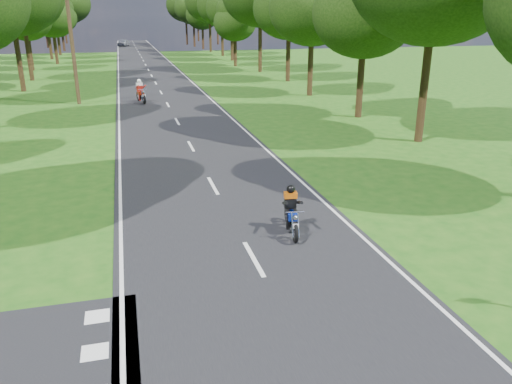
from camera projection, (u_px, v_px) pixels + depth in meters
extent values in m
plane|color=#1A4E11|center=(276.00, 300.00, 11.01)|extent=(160.00, 160.00, 0.00)
cube|color=black|center=(148.00, 70.00, 56.56)|extent=(7.00, 140.00, 0.02)
cube|color=silver|center=(254.00, 259.00, 12.82)|extent=(0.12, 2.00, 0.01)
cube|color=silver|center=(213.00, 186.00, 18.29)|extent=(0.12, 2.00, 0.01)
cube|color=silver|center=(191.00, 146.00, 23.75)|extent=(0.12, 2.00, 0.01)
cube|color=silver|center=(177.00, 121.00, 29.22)|extent=(0.12, 2.00, 0.01)
cube|color=silver|center=(168.00, 105.00, 34.69)|extent=(0.12, 2.00, 0.01)
cube|color=silver|center=(161.00, 92.00, 40.15)|extent=(0.12, 2.00, 0.01)
cube|color=silver|center=(156.00, 83.00, 45.62)|extent=(0.12, 2.00, 0.01)
cube|color=silver|center=(152.00, 76.00, 51.09)|extent=(0.12, 2.00, 0.01)
cube|color=silver|center=(148.00, 70.00, 56.55)|extent=(0.12, 2.00, 0.01)
cube|color=silver|center=(146.00, 65.00, 62.02)|extent=(0.12, 2.00, 0.01)
cube|color=silver|center=(143.00, 61.00, 67.48)|extent=(0.12, 2.00, 0.01)
cube|color=silver|center=(141.00, 57.00, 72.95)|extent=(0.12, 2.00, 0.01)
cube|color=silver|center=(140.00, 54.00, 78.42)|extent=(0.12, 2.00, 0.01)
cube|color=silver|center=(138.00, 52.00, 83.88)|extent=(0.12, 2.00, 0.01)
cube|color=silver|center=(137.00, 49.00, 89.35)|extent=(0.12, 2.00, 0.01)
cube|color=silver|center=(136.00, 47.00, 94.82)|extent=(0.12, 2.00, 0.01)
cube|color=silver|center=(135.00, 46.00, 100.28)|extent=(0.12, 2.00, 0.01)
cube|color=silver|center=(134.00, 44.00, 105.75)|extent=(0.12, 2.00, 0.01)
cube|color=silver|center=(133.00, 42.00, 111.21)|extent=(0.12, 2.00, 0.01)
cube|color=silver|center=(132.00, 41.00, 116.68)|extent=(0.12, 2.00, 0.01)
cube|color=silver|center=(118.00, 70.00, 55.76)|extent=(0.10, 140.00, 0.01)
cube|color=silver|center=(178.00, 69.00, 57.34)|extent=(0.10, 140.00, 0.01)
cube|color=silver|center=(95.00, 352.00, 9.27)|extent=(0.50, 0.50, 0.01)
cube|color=silver|center=(97.00, 316.00, 10.37)|extent=(0.50, 0.50, 0.01)
cylinder|color=black|center=(20.00, 64.00, 40.13)|extent=(0.40, 0.40, 4.32)
cylinder|color=black|center=(29.00, 57.00, 46.84)|extent=(0.40, 0.40, 4.40)
cylinder|color=black|center=(31.00, 56.00, 55.54)|extent=(0.40, 0.40, 3.20)
ellipsoid|color=black|center=(25.00, 18.00, 54.22)|extent=(5.60, 5.60, 4.76)
ellipsoid|color=black|center=(23.00, 3.00, 53.69)|extent=(4.80, 4.80, 4.08)
cylinder|color=black|center=(56.00, 51.00, 62.70)|extent=(0.40, 0.40, 3.22)
ellipsoid|color=black|center=(52.00, 18.00, 61.37)|extent=(5.64, 5.64, 4.79)
ellipsoid|color=black|center=(50.00, 4.00, 60.84)|extent=(4.83, 4.83, 4.11)
cylinder|color=black|center=(50.00, 46.00, 69.34)|extent=(0.40, 0.40, 3.61)
ellipsoid|color=black|center=(46.00, 12.00, 67.85)|extent=(6.31, 6.31, 5.37)
cylinder|color=black|center=(59.00, 46.00, 76.71)|extent=(0.40, 0.40, 2.67)
ellipsoid|color=black|center=(57.00, 24.00, 75.61)|extent=(4.67, 4.67, 3.97)
ellipsoid|color=black|center=(55.00, 15.00, 75.17)|extent=(4.00, 4.00, 3.40)
ellipsoid|color=black|center=(54.00, 5.00, 74.73)|extent=(3.00, 3.00, 2.55)
cylinder|color=black|center=(63.00, 42.00, 84.93)|extent=(0.40, 0.40, 3.09)
ellipsoid|color=black|center=(60.00, 18.00, 83.65)|extent=(5.40, 5.40, 4.59)
ellipsoid|color=black|center=(59.00, 9.00, 83.15)|extent=(4.63, 4.63, 3.93)
cylinder|color=black|center=(72.00, 36.00, 90.86)|extent=(0.40, 0.40, 4.48)
ellipsoid|color=black|center=(68.00, 4.00, 89.00)|extent=(7.84, 7.84, 6.66)
cylinder|color=black|center=(70.00, 35.00, 98.85)|extent=(0.40, 0.40, 4.09)
ellipsoid|color=black|center=(67.00, 8.00, 97.15)|extent=(7.16, 7.16, 6.09)
cylinder|color=black|center=(423.00, 95.00, 24.00)|extent=(0.40, 0.40, 4.56)
cylinder|color=black|center=(360.00, 88.00, 30.06)|extent=(0.40, 0.40, 3.49)
ellipsoid|color=black|center=(365.00, 12.00, 28.61)|extent=(6.12, 6.12, 5.20)
cylinder|color=black|center=(310.00, 71.00, 38.15)|extent=(0.40, 0.40, 3.69)
ellipsoid|color=black|center=(313.00, 8.00, 36.63)|extent=(6.46, 6.46, 5.49)
cylinder|color=black|center=(288.00, 61.00, 46.46)|extent=(0.40, 0.40, 3.74)
ellipsoid|color=black|center=(289.00, 8.00, 44.91)|extent=(6.55, 6.55, 5.57)
cylinder|color=black|center=(260.00, 50.00, 53.77)|extent=(0.40, 0.40, 4.64)
cylinder|color=black|center=(235.00, 54.00, 60.34)|extent=(0.40, 0.40, 2.91)
ellipsoid|color=black|center=(235.00, 22.00, 59.13)|extent=(5.09, 5.09, 4.33)
ellipsoid|color=black|center=(235.00, 10.00, 58.66)|extent=(4.36, 4.36, 3.71)
cylinder|color=black|center=(232.00, 46.00, 67.28)|extent=(0.40, 0.40, 3.88)
ellipsoid|color=black|center=(232.00, 8.00, 65.67)|extent=(6.78, 6.78, 5.77)
cylinder|color=black|center=(222.00, 42.00, 75.02)|extent=(0.40, 0.40, 4.18)
ellipsoid|color=black|center=(222.00, 5.00, 73.30)|extent=(7.31, 7.31, 6.21)
cylinder|color=black|center=(210.00, 37.00, 83.04)|extent=(0.40, 0.40, 4.63)
ellipsoid|color=black|center=(209.00, 1.00, 81.12)|extent=(8.11, 8.11, 6.89)
cylinder|color=black|center=(203.00, 39.00, 89.87)|extent=(0.40, 0.40, 3.36)
ellipsoid|color=black|center=(202.00, 15.00, 88.47)|extent=(5.88, 5.88, 5.00)
ellipsoid|color=black|center=(202.00, 5.00, 87.92)|extent=(5.04, 5.04, 4.29)
cylinder|color=black|center=(194.00, 36.00, 96.20)|extent=(0.40, 0.40, 4.09)
ellipsoid|color=black|center=(193.00, 8.00, 94.51)|extent=(7.15, 7.15, 6.08)
cylinder|color=black|center=(187.00, 33.00, 103.09)|extent=(0.40, 0.40, 4.48)
ellipsoid|color=black|center=(185.00, 5.00, 101.24)|extent=(7.84, 7.84, 6.66)
cylinder|color=black|center=(66.00, 34.00, 107.23)|extent=(0.40, 0.40, 3.84)
ellipsoid|color=black|center=(63.00, 11.00, 105.65)|extent=(6.72, 6.72, 5.71)
ellipsoid|color=black|center=(62.00, 1.00, 105.02)|extent=(5.76, 5.76, 4.90)
cylinder|color=black|center=(198.00, 32.00, 115.93)|extent=(0.40, 0.40, 4.16)
ellipsoid|color=black|center=(197.00, 9.00, 114.20)|extent=(7.28, 7.28, 6.19)
cylinder|color=black|center=(47.00, 38.00, 93.15)|extent=(0.40, 0.40, 3.52)
ellipsoid|color=black|center=(44.00, 13.00, 91.69)|extent=(6.16, 6.16, 5.24)
ellipsoid|color=black|center=(42.00, 4.00, 91.11)|extent=(5.28, 5.28, 4.49)
cylinder|color=black|center=(218.00, 33.00, 103.60)|extent=(0.40, 0.40, 4.48)
ellipsoid|color=black|center=(217.00, 5.00, 101.74)|extent=(7.84, 7.84, 6.66)
cylinder|color=#382616|center=(72.00, 45.00, 33.74)|extent=(0.26, 0.26, 8.00)
imported|color=#BABCC1|center=(124.00, 42.00, 98.68)|extent=(2.76, 4.30, 1.36)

